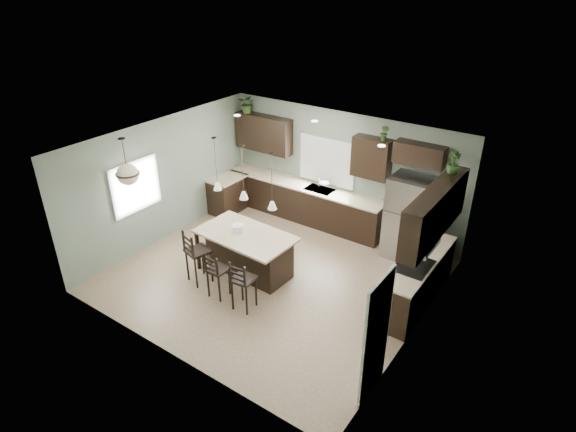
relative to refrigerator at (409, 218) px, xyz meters
The scene contains 33 objects.
ground 3.12m from the refrigerator, 129.94° to the right, with size 6.00×6.00×0.00m, color #9E8466.
pantry_door 3.98m from the refrigerator, 74.47° to the right, with size 0.04×0.82×2.04m, color white.
window_back 2.44m from the refrigerator, 168.88° to the left, with size 1.35×0.02×1.00m, color white.
window_left 5.82m from the refrigerator, 147.81° to the right, with size 0.02×1.10×1.00m, color white.
left_return_cabs 4.67m from the refrigerator, behind, with size 0.60×0.90×0.90m, color black.
left_return_countertop 4.63m from the refrigerator, behind, with size 0.66×0.96×0.04m, color beige.
back_lower_cabs 2.81m from the refrigerator, behind, with size 4.20×0.60×0.90m, color black.
back_countertop 2.76m from the refrigerator, behind, with size 4.20×0.66×0.04m, color beige.
sink_inset 2.31m from the refrigerator, behind, with size 0.70×0.45×0.01m, color gray.
faucet 2.32m from the refrigerator, behind, with size 0.02×0.02×0.28m, color silver.
back_upper_left 4.20m from the refrigerator, behind, with size 1.55×0.34×0.90m, color black.
back_upper_right 1.54m from the refrigerator, 164.93° to the left, with size 0.85×0.34×0.90m, color black.
fridge_header 1.36m from the refrigerator, 101.37° to the left, with size 1.05×0.34×0.45m, color black.
right_lower_cabs 1.68m from the refrigerator, 60.67° to the right, with size 0.60×2.35×0.90m, color black.
right_countertop 1.60m from the refrigerator, 61.30° to the right, with size 0.66×2.35×0.04m, color beige.
cooktop 1.85m from the refrigerator, 65.39° to the right, with size 0.58×0.75×0.02m, color black.
wall_oven_front 1.81m from the refrigerator, 73.91° to the right, with size 0.01×0.72×0.60m, color gray.
right_upper_cabs 1.97m from the refrigerator, 56.81° to the right, with size 0.34×2.35×0.90m, color black.
microwave 1.99m from the refrigerator, 62.64° to the right, with size 0.40×0.75×0.40m, color gray.
refrigerator is the anchor object (origin of this frame).
kitchen_island 3.50m from the refrigerator, 134.09° to the right, with size 1.96×1.11×0.92m, color black.
serving_dish 3.61m from the refrigerator, 136.47° to the right, with size 0.24×0.24×0.14m, color white.
bar_stool_left 4.44m from the refrigerator, 132.78° to the right, with size 0.43×0.43×1.16m, color black.
bar_stool_center 4.16m from the refrigerator, 124.89° to the right, with size 0.37×0.37×0.99m, color black.
bar_stool_right 3.84m from the refrigerator, 116.97° to the right, with size 0.39×0.39×1.06m, color black.
pendant_left 4.18m from the refrigerator, 141.67° to the right, with size 0.17×0.17×1.10m, color white, non-canonical shape.
pendant_center 3.72m from the refrigerator, 134.09° to the right, with size 0.17×0.17×1.10m, color white, non-canonical shape.
pendant_right 3.33m from the refrigerator, 124.20° to the right, with size 0.17×0.17×1.10m, color silver, non-canonical shape.
chandelier 5.87m from the refrigerator, 142.29° to the right, with size 0.47×0.47×0.97m, color beige, non-canonical shape.
plant_back_left 4.84m from the refrigerator, behind, with size 0.43×0.37×0.47m, color #2F4B20.
plant_back_right 1.87m from the refrigerator, 162.50° to the left, with size 0.19×0.15×0.34m, color #335224.
plant_right_wall 2.01m from the refrigerator, 36.97° to the right, with size 0.22×0.22×0.40m, color #355A27.
room_shell 3.07m from the refrigerator, 129.94° to the right, with size 6.00×6.00×6.00m.
Camera 1 is at (4.93, -6.53, 5.71)m, focal length 30.00 mm.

